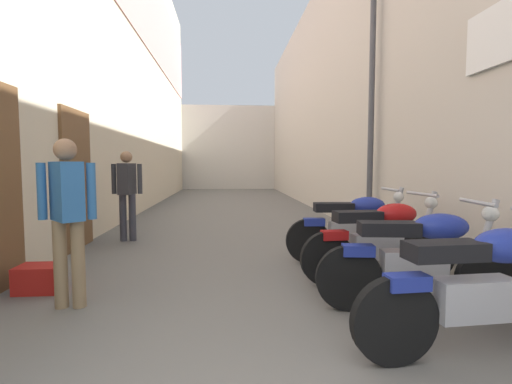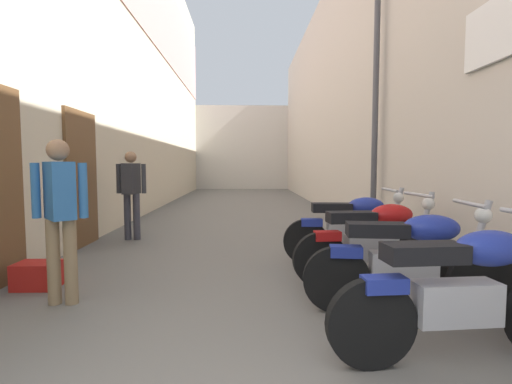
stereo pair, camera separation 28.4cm
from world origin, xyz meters
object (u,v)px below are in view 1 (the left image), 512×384
object	(u,v)px
motorcycle_second	(420,257)
plastic_crate	(40,278)
pedestrian_mid_alley	(67,210)
motorcycle_nearest	(482,287)
pedestrian_further_down	(127,189)
motorcycle_fourth	(354,226)
street_lamp	(367,83)
motorcycle_third	(381,239)

from	to	relation	value
motorcycle_second	plastic_crate	xyz separation A→B (m)	(-3.70, 0.84, -0.36)
pedestrian_mid_alley	plastic_crate	bearing A→B (deg)	136.34
motorcycle_nearest	pedestrian_further_down	xyz separation A→B (m)	(-3.46, 4.28, 0.42)
motorcycle_fourth	motorcycle_nearest	bearing A→B (deg)	-90.00
pedestrian_mid_alley	motorcycle_second	bearing A→B (deg)	-6.53
street_lamp	pedestrian_further_down	bearing A→B (deg)	176.71
motorcycle_nearest	street_lamp	bearing A→B (deg)	80.16
pedestrian_mid_alley	street_lamp	xyz separation A→B (m)	(3.90, 2.86, 1.83)
plastic_crate	street_lamp	size ratio (longest dim) A/B	0.09
motorcycle_nearest	motorcycle_third	world-z (taller)	same
motorcycle_second	pedestrian_mid_alley	xyz separation A→B (m)	(-3.20, 0.37, 0.42)
motorcycle_third	pedestrian_further_down	bearing A→B (deg)	142.89
motorcycle_fourth	street_lamp	size ratio (longest dim) A/B	0.39
motorcycle_nearest	street_lamp	distance (m)	4.67
motorcycle_nearest	plastic_crate	world-z (taller)	motorcycle_nearest
motorcycle_nearest	plastic_crate	distance (m)	4.07
street_lamp	motorcycle_fourth	bearing A→B (deg)	-115.11
plastic_crate	motorcycle_third	bearing A→B (deg)	0.04
plastic_crate	motorcycle_nearest	bearing A→B (deg)	-24.13
motorcycle_second	street_lamp	world-z (taller)	street_lamp
motorcycle_third	motorcycle_fourth	world-z (taller)	same
motorcycle_nearest	motorcycle_fourth	bearing A→B (deg)	90.00
pedestrian_mid_alley	plastic_crate	size ratio (longest dim) A/B	3.57
plastic_crate	street_lamp	bearing A→B (deg)	28.43
motorcycle_third	pedestrian_mid_alley	size ratio (longest dim) A/B	1.18
motorcycle_fourth	plastic_crate	size ratio (longest dim) A/B	4.21
motorcycle_second	street_lamp	distance (m)	3.99
motorcycle_second	motorcycle_fourth	bearing A→B (deg)	90.00
motorcycle_third	pedestrian_further_down	world-z (taller)	pedestrian_further_down
pedestrian_mid_alley	plastic_crate	distance (m)	1.04
pedestrian_mid_alley	pedestrian_further_down	xyz separation A→B (m)	(-0.26, 3.10, 0.00)
motorcycle_third	motorcycle_fourth	xyz separation A→B (m)	(0.00, 0.88, 0.00)
motorcycle_second	pedestrian_mid_alley	distance (m)	3.24
motorcycle_nearest	motorcycle_second	bearing A→B (deg)	90.00
motorcycle_second	motorcycle_fourth	distance (m)	1.73
motorcycle_nearest	motorcycle_fourth	xyz separation A→B (m)	(0.00, 2.54, 0.00)
plastic_crate	motorcycle_fourth	bearing A→B (deg)	13.48
motorcycle_nearest	pedestrian_mid_alley	bearing A→B (deg)	159.76
motorcycle_second	motorcycle_nearest	bearing A→B (deg)	-90.00
pedestrian_mid_alley	plastic_crate	world-z (taller)	pedestrian_mid_alley
motorcycle_fourth	plastic_crate	bearing A→B (deg)	-166.52
motorcycle_third	pedestrian_further_down	distance (m)	4.36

